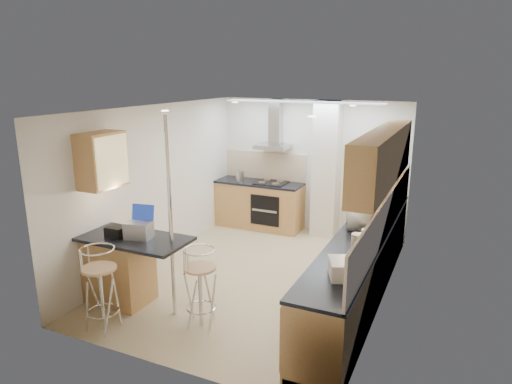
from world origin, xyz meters
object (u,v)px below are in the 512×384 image
at_px(bar_stool_near, 101,289).
at_px(bar_stool_end, 200,287).
at_px(bread_bin, 343,269).
at_px(microwave, 360,217).
at_px(laptop, 139,230).

xyz_separation_m(bar_stool_near, bar_stool_end, (1.00, 0.57, -0.03)).
relative_size(bar_stool_end, bread_bin, 2.84).
bearing_deg(bread_bin, bar_stool_end, 160.38).
height_order(microwave, bread_bin, microwave).
height_order(bar_stool_near, bread_bin, bread_bin).
height_order(laptop, bar_stool_end, laptop).
xyz_separation_m(microwave, bar_stool_near, (-2.50, -2.33, -0.54)).
xyz_separation_m(laptop, bread_bin, (2.62, -0.00, -0.04)).
xyz_separation_m(bar_stool_end, bread_bin, (1.68, 0.08, 0.52)).
bearing_deg(bread_bin, laptop, 157.65).
bearing_deg(microwave, bread_bin, 171.00).
distance_m(laptop, bread_bin, 2.62).
distance_m(bar_stool_near, bar_stool_end, 1.16).
distance_m(microwave, bread_bin, 1.69).
relative_size(laptop, bread_bin, 0.91).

